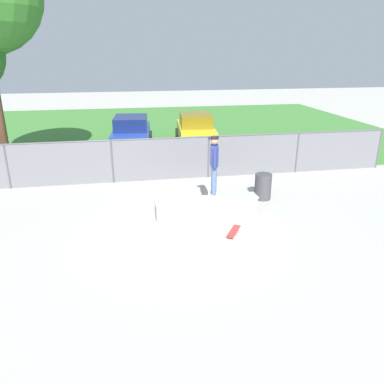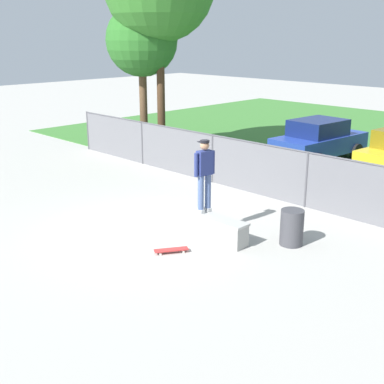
% 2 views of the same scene
% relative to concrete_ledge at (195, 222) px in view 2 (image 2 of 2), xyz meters
% --- Properties ---
extents(ground_plane, '(80.00, 80.00, 0.00)m').
position_rel_concrete_ledge_xyz_m(ground_plane, '(-0.97, -0.95, -0.30)').
color(ground_plane, '#ADAAA3').
extents(concrete_ledge, '(3.14, 0.57, 0.59)m').
position_rel_concrete_ledge_xyz_m(concrete_ledge, '(0.00, 0.00, 0.00)').
color(concrete_ledge, '#999993').
rests_on(concrete_ledge, ground).
extents(skateboarder, '(0.35, 0.59, 1.84)m').
position_rel_concrete_ledge_xyz_m(skateboarder, '(0.23, 0.09, 1.33)').
color(skateboarder, beige).
rests_on(skateboarder, concrete_ledge).
extents(skateboard, '(0.59, 0.79, 0.09)m').
position_rel_concrete_ledge_xyz_m(skateboard, '(0.48, -1.29, -0.23)').
color(skateboard, red).
rests_on(skateboard, ground).
extents(chainlink_fence, '(18.62, 0.07, 1.67)m').
position_rel_concrete_ledge_xyz_m(chainlink_fence, '(-0.97, 3.72, 0.61)').
color(chainlink_fence, '#4C4C51').
rests_on(chainlink_fence, ground).
extents(tree_near_left, '(2.87, 2.87, 6.09)m').
position_rel_concrete_ledge_xyz_m(tree_near_left, '(-7.74, 4.84, 4.31)').
color(tree_near_left, brown).
rests_on(tree_near_left, ground).
extents(car_blue, '(2.30, 4.34, 1.66)m').
position_rel_concrete_ledge_xyz_m(car_blue, '(-1.95, 9.08, 0.54)').
color(car_blue, '#233D9E').
rests_on(car_blue, ground).
extents(trash_bin, '(0.56, 0.56, 0.88)m').
position_rel_concrete_ledge_xyz_m(trash_bin, '(2.18, 1.09, 0.14)').
color(trash_bin, '#3F3F44').
rests_on(trash_bin, ground).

